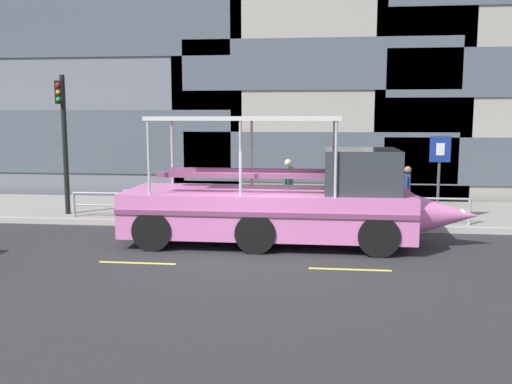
# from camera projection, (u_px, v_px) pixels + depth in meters

# --- Properties ---
(ground_plane) EXTENTS (120.00, 120.00, 0.00)m
(ground_plane) POSITION_uv_depth(u_px,v_px,m) (248.00, 254.00, 13.66)
(ground_plane) COLOR #2B2B2D
(sidewalk) EXTENTS (32.00, 4.80, 0.18)m
(sidewalk) POSITION_uv_depth(u_px,v_px,m) (269.00, 211.00, 19.16)
(sidewalk) COLOR gray
(sidewalk) RESTS_ON ground_plane
(curb_edge) EXTENTS (32.00, 0.18, 0.18)m
(curb_edge) POSITION_uv_depth(u_px,v_px,m) (261.00, 226.00, 16.71)
(curb_edge) COLOR #B2ADA3
(curb_edge) RESTS_ON ground_plane
(lane_centreline) EXTENTS (25.80, 0.12, 0.01)m
(lane_centreline) POSITION_uv_depth(u_px,v_px,m) (241.00, 266.00, 12.55)
(lane_centreline) COLOR #DBD64C
(lane_centreline) RESTS_ON ground_plane
(curb_guardrail) EXTENTS (12.11, 0.09, 0.79)m
(curb_guardrail) POSITION_uv_depth(u_px,v_px,m) (264.00, 203.00, 16.95)
(curb_guardrail) COLOR #9EA0A8
(curb_guardrail) RESTS_ON sidewalk
(traffic_light_pole) EXTENTS (0.24, 0.46, 4.43)m
(traffic_light_pole) POSITION_uv_depth(u_px,v_px,m) (63.00, 131.00, 17.80)
(traffic_light_pole) COLOR black
(traffic_light_pole) RESTS_ON sidewalk
(parking_sign) EXTENTS (0.60, 0.12, 2.56)m
(parking_sign) POSITION_uv_depth(u_px,v_px,m) (439.00, 164.00, 16.62)
(parking_sign) COLOR #4C4F54
(parking_sign) RESTS_ON sidewalk
(duck_tour_boat) EXTENTS (9.22, 2.60, 3.32)m
(duck_tour_boat) POSITION_uv_depth(u_px,v_px,m) (288.00, 203.00, 14.63)
(duck_tour_boat) COLOR pink
(duck_tour_boat) RESTS_ON ground_plane
(pedestrian_near_bow) EXTENTS (0.24, 0.45, 1.60)m
(pedestrian_near_bow) POSITION_uv_depth(u_px,v_px,m) (407.00, 186.00, 17.52)
(pedestrian_near_bow) COLOR #1E2338
(pedestrian_near_bow) RESTS_ON sidewalk
(pedestrian_mid_left) EXTENTS (0.31, 0.47, 1.76)m
(pedestrian_mid_left) POSITION_uv_depth(u_px,v_px,m) (288.00, 180.00, 18.29)
(pedestrian_mid_left) COLOR black
(pedestrian_mid_left) RESTS_ON sidewalk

